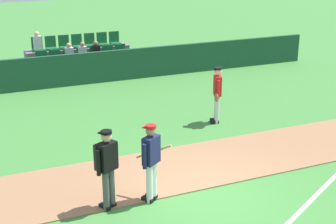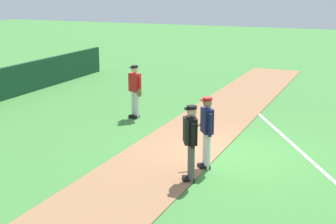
{
  "view_description": "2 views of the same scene",
  "coord_description": "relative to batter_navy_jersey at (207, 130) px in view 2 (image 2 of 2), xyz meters",
  "views": [
    {
      "loc": [
        -4.47,
        -8.31,
        5.29
      ],
      "look_at": [
        0.12,
        2.36,
        1.22
      ],
      "focal_mm": 51.75,
      "sensor_mm": 36.0,
      "label": 1
    },
    {
      "loc": [
        -12.15,
        -3.28,
        4.35
      ],
      "look_at": [
        -0.15,
        1.76,
        1.04
      ],
      "focal_mm": 53.95,
      "sensor_mm": 36.0,
      "label": 2
    }
  ],
  "objects": [
    {
      "name": "umpire_home_plate",
      "position": [
        -0.95,
        0.06,
        0.03
      ],
      "size": [
        0.54,
        0.44,
        1.76
      ],
      "color": "#4C4C4C",
      "rests_on": "ground"
    },
    {
      "name": "foul_line_chalk",
      "position": [
        4.13,
        -0.85,
        -0.96
      ],
      "size": [
        10.57,
        5.86,
        0.01
      ],
      "primitive_type": "cube",
      "rotation": [
        0.0,
        0.0,
        0.5
      ],
      "color": "white",
      "rests_on": "ground"
    },
    {
      "name": "infield_dirt_path",
      "position": [
        1.13,
        1.2,
        -0.95
      ],
      "size": [
        28.0,
        2.45,
        0.03
      ],
      "primitive_type": "cube",
      "color": "#9E704C",
      "rests_on": "ground"
    },
    {
      "name": "ground_plane",
      "position": [
        1.13,
        -0.35,
        -0.97
      ],
      "size": [
        80.0,
        80.0,
        0.0
      ],
      "primitive_type": "plane",
      "color": "#42843A"
    },
    {
      "name": "batter_navy_jersey",
      "position": [
        0.0,
        0.0,
        0.0
      ],
      "size": [
        0.73,
        0.7,
        1.76
      ],
      "color": "white",
      "rests_on": "ground"
    },
    {
      "name": "runner_red_jersey",
      "position": [
        3.6,
        3.7,
        -0.01
      ],
      "size": [
        0.42,
        0.62,
        1.76
      ],
      "color": "silver",
      "rests_on": "ground"
    }
  ]
}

